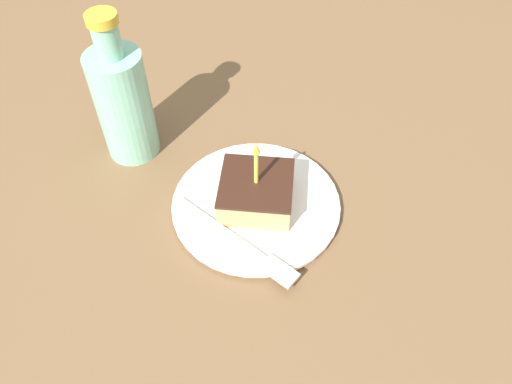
{
  "coord_description": "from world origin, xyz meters",
  "views": [
    {
      "loc": [
        -0.03,
        0.4,
        0.53
      ],
      "look_at": [
        0.01,
        -0.02,
        0.03
      ],
      "focal_mm": 35.0,
      "sensor_mm": 36.0,
      "label": 1
    }
  ],
  "objects_px": {
    "cake_slice": "(256,192)",
    "fork": "(241,245)",
    "bottle": "(123,102)",
    "plate": "(256,205)"
  },
  "relations": [
    {
      "from": "cake_slice",
      "to": "fork",
      "type": "distance_m",
      "value": 0.07
    },
    {
      "from": "cake_slice",
      "to": "bottle",
      "type": "relative_size",
      "value": 0.49
    },
    {
      "from": "plate",
      "to": "fork",
      "type": "height_order",
      "value": "fork"
    },
    {
      "from": "plate",
      "to": "cake_slice",
      "type": "distance_m",
      "value": 0.03
    },
    {
      "from": "bottle",
      "to": "fork",
      "type": "bearing_deg",
      "value": 137.06
    },
    {
      "from": "plate",
      "to": "fork",
      "type": "xyz_separation_m",
      "value": [
        0.01,
        0.07,
        0.01
      ]
    },
    {
      "from": "cake_slice",
      "to": "bottle",
      "type": "height_order",
      "value": "bottle"
    },
    {
      "from": "cake_slice",
      "to": "plate",
      "type": "bearing_deg",
      "value": 18.14
    },
    {
      "from": "bottle",
      "to": "cake_slice",
      "type": "bearing_deg",
      "value": 153.36
    },
    {
      "from": "cake_slice",
      "to": "fork",
      "type": "xyz_separation_m",
      "value": [
        0.01,
        0.07,
        -0.02
      ]
    }
  ]
}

